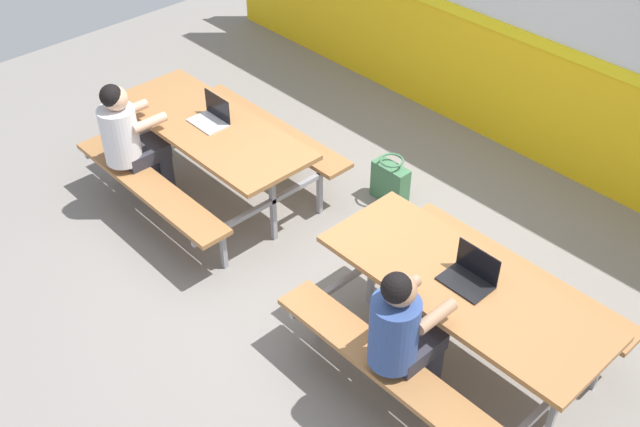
{
  "coord_description": "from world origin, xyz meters",
  "views": [
    {
      "loc": [
        3.21,
        -3.13,
        4.08
      ],
      "look_at": [
        0.0,
        -0.13,
        0.55
      ],
      "focal_mm": 42.65,
      "sensor_mm": 36.0,
      "label": 1
    }
  ],
  "objects_px": {
    "picnic_table_left": "(212,141)",
    "student_further": "(402,330)",
    "picnic_table_right": "(461,301)",
    "laptop_silver": "(211,117)",
    "tote_bag_bright": "(390,182)",
    "laptop_dark": "(470,276)",
    "student_nearer": "(129,136)"
  },
  "relations": [
    {
      "from": "student_nearer",
      "to": "laptop_dark",
      "type": "distance_m",
      "value": 3.03
    },
    {
      "from": "picnic_table_left",
      "to": "laptop_dark",
      "type": "distance_m",
      "value": 2.63
    },
    {
      "from": "picnic_table_left",
      "to": "student_further",
      "type": "height_order",
      "value": "student_further"
    },
    {
      "from": "student_nearer",
      "to": "laptop_dark",
      "type": "relative_size",
      "value": 3.76
    },
    {
      "from": "laptop_silver",
      "to": "tote_bag_bright",
      "type": "distance_m",
      "value": 1.62
    },
    {
      "from": "picnic_table_left",
      "to": "picnic_table_right",
      "type": "xyz_separation_m",
      "value": [
        2.61,
        0.05,
        0.0
      ]
    },
    {
      "from": "picnic_table_right",
      "to": "laptop_silver",
      "type": "distance_m",
      "value": 2.64
    },
    {
      "from": "student_nearer",
      "to": "tote_bag_bright",
      "type": "bearing_deg",
      "value": 48.86
    },
    {
      "from": "picnic_table_left",
      "to": "student_further",
      "type": "distance_m",
      "value": 2.65
    },
    {
      "from": "student_nearer",
      "to": "student_further",
      "type": "bearing_deg",
      "value": 0.97
    },
    {
      "from": "picnic_table_left",
      "to": "student_nearer",
      "type": "height_order",
      "value": "student_nearer"
    },
    {
      "from": "student_further",
      "to": "student_nearer",
      "type": "bearing_deg",
      "value": -179.03
    },
    {
      "from": "picnic_table_right",
      "to": "laptop_silver",
      "type": "bearing_deg",
      "value": -179.71
    },
    {
      "from": "picnic_table_left",
      "to": "student_nearer",
      "type": "distance_m",
      "value": 0.67
    },
    {
      "from": "laptop_dark",
      "to": "tote_bag_bright",
      "type": "xyz_separation_m",
      "value": [
        -1.55,
        0.98,
        -0.59
      ]
    },
    {
      "from": "laptop_silver",
      "to": "picnic_table_left",
      "type": "bearing_deg",
      "value": -61.55
    },
    {
      "from": "laptop_dark",
      "to": "picnic_table_left",
      "type": "bearing_deg",
      "value": -178.07
    },
    {
      "from": "student_further",
      "to": "tote_bag_bright",
      "type": "height_order",
      "value": "student_further"
    },
    {
      "from": "student_further",
      "to": "laptop_dark",
      "type": "relative_size",
      "value": 3.76
    },
    {
      "from": "student_further",
      "to": "laptop_dark",
      "type": "bearing_deg",
      "value": 87.49
    },
    {
      "from": "laptop_dark",
      "to": "tote_bag_bright",
      "type": "bearing_deg",
      "value": 147.61
    },
    {
      "from": "student_further",
      "to": "picnic_table_right",
      "type": "bearing_deg",
      "value": 88.43
    },
    {
      "from": "student_further",
      "to": "tote_bag_bright",
      "type": "bearing_deg",
      "value": 133.98
    },
    {
      "from": "student_further",
      "to": "tote_bag_bright",
      "type": "xyz_separation_m",
      "value": [
        -1.52,
        1.57,
        -0.51
      ]
    },
    {
      "from": "student_nearer",
      "to": "student_further",
      "type": "relative_size",
      "value": 1.0
    },
    {
      "from": "student_further",
      "to": "laptop_dark",
      "type": "xyz_separation_m",
      "value": [
        0.03,
        0.59,
        0.08
      ]
    },
    {
      "from": "picnic_table_left",
      "to": "laptop_dark",
      "type": "xyz_separation_m",
      "value": [
        2.62,
        0.09,
        0.21
      ]
    },
    {
      "from": "picnic_table_left",
      "to": "picnic_table_right",
      "type": "bearing_deg",
      "value": 1.12
    },
    {
      "from": "picnic_table_left",
      "to": "picnic_table_right",
      "type": "height_order",
      "value": "same"
    },
    {
      "from": "tote_bag_bright",
      "to": "student_further",
      "type": "bearing_deg",
      "value": -46.02
    },
    {
      "from": "student_further",
      "to": "picnic_table_left",
      "type": "bearing_deg",
      "value": 168.96
    },
    {
      "from": "picnic_table_right",
      "to": "student_further",
      "type": "relative_size",
      "value": 1.6
    }
  ]
}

